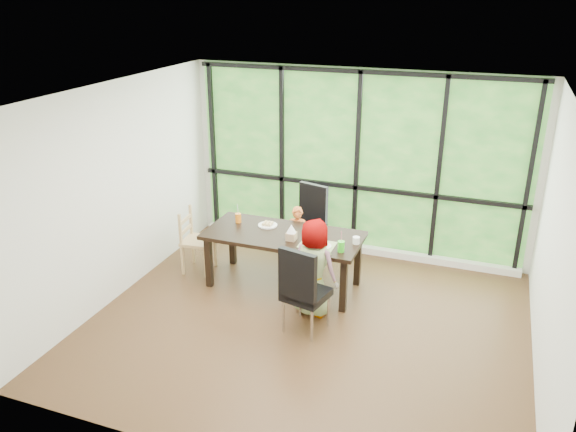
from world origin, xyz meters
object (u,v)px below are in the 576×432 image
at_px(green_cup, 341,246).
at_px(dining_table, 284,260).
at_px(tissue_box, 291,236).
at_px(chair_interior_leather, 306,288).
at_px(child_toddler, 297,238).
at_px(white_mug, 356,240).
at_px(plate_far, 268,225).
at_px(chair_end_beech, 198,241).
at_px(child_older, 315,268).
at_px(orange_cup, 238,218).
at_px(plate_near, 322,246).
at_px(chair_window_leather, 306,223).

bearing_deg(green_cup, dining_table, 163.07).
height_order(green_cup, tissue_box, green_cup).
height_order(chair_interior_leather, child_toddler, chair_interior_leather).
bearing_deg(white_mug, plate_far, 173.34).
height_order(chair_end_beech, white_mug, chair_end_beech).
distance_m(dining_table, child_older, 0.83).
height_order(orange_cup, white_mug, orange_cup).
bearing_deg(child_toddler, chair_interior_leather, -73.11).
bearing_deg(plate_near, orange_cup, 165.01).
distance_m(dining_table, plate_near, 0.73).
bearing_deg(plate_far, child_toddler, 52.52).
xyz_separation_m(chair_window_leather, chair_interior_leather, (0.61, -1.80, 0.00)).
height_order(chair_window_leather, tissue_box, chair_window_leather).
bearing_deg(chair_interior_leather, green_cup, -96.82).
relative_size(orange_cup, green_cup, 0.95).
bearing_deg(child_toddler, chair_end_beech, -162.34).
relative_size(chair_interior_leather, green_cup, 8.03).
height_order(chair_window_leather, plate_near, chair_window_leather).
relative_size(dining_table, chair_window_leather, 1.88).
bearing_deg(chair_window_leather, plate_near, -46.94).
bearing_deg(child_toddler, dining_table, -96.13).
xyz_separation_m(chair_interior_leather, child_toddler, (-0.61, 1.45, -0.08)).
height_order(orange_cup, tissue_box, orange_cup).
relative_size(orange_cup, white_mug, 1.41).
xyz_separation_m(child_older, tissue_box, (-0.44, 0.37, 0.19)).
bearing_deg(orange_cup, dining_table, -11.78).
xyz_separation_m(chair_interior_leather, plate_far, (-0.91, 1.07, 0.22)).
bearing_deg(tissue_box, child_toddler, 103.03).
bearing_deg(chair_interior_leather, child_older, -75.28).
distance_m(chair_window_leather, child_older, 1.54).
relative_size(child_toddler, plate_near, 4.01).
relative_size(dining_table, child_older, 1.66).
bearing_deg(tissue_box, chair_interior_leather, -58.79).
distance_m(dining_table, green_cup, 0.98).
bearing_deg(child_older, chair_end_beech, -2.72).
relative_size(child_older, orange_cup, 9.57).
xyz_separation_m(dining_table, chair_interior_leather, (0.61, -0.89, 0.17)).
xyz_separation_m(plate_far, white_mug, (1.25, -0.15, 0.04)).
bearing_deg(child_older, green_cup, -119.70).
distance_m(plate_far, orange_cup, 0.42).
distance_m(plate_far, white_mug, 1.25).
relative_size(child_older, tissue_box, 10.24).
bearing_deg(child_toddler, chair_window_leather, 83.32).
relative_size(child_toddler, white_mug, 10.13).
height_order(dining_table, white_mug, white_mug).
bearing_deg(plate_near, white_mug, 31.61).
relative_size(chair_interior_leather, child_older, 0.88).
xyz_separation_m(dining_table, chair_window_leather, (0.00, 0.90, 0.17)).
bearing_deg(plate_far, tissue_box, -35.27).
xyz_separation_m(dining_table, child_toddler, (-0.00, 0.55, 0.08)).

